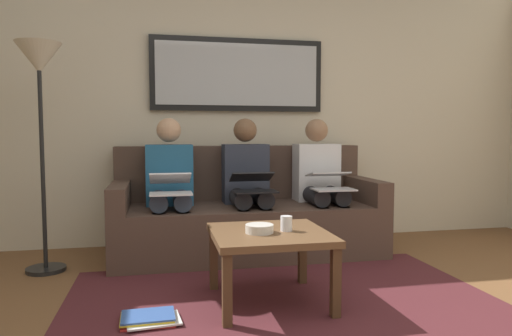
% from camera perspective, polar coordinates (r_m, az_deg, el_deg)
% --- Properties ---
extents(wall_rear, '(6.00, 0.12, 2.60)m').
position_cam_1_polar(wall_rear, '(4.41, -2.43, 8.00)').
color(wall_rear, beige).
rests_on(wall_rear, ground_plane).
extents(area_rug, '(2.60, 1.80, 0.01)m').
position_cam_1_polar(area_rug, '(2.88, 3.63, -16.27)').
color(area_rug, '#4C1E23').
rests_on(area_rug, ground_plane).
extents(couch, '(2.20, 0.90, 0.90)m').
position_cam_1_polar(couch, '(3.99, -1.24, -5.85)').
color(couch, '#4C382D').
rests_on(couch, ground_plane).
extents(framed_mirror, '(1.59, 0.05, 0.66)m').
position_cam_1_polar(framed_mirror, '(4.35, -2.23, 11.37)').
color(framed_mirror, black).
extents(coffee_table, '(0.68, 0.68, 0.43)m').
position_cam_1_polar(coffee_table, '(2.80, 1.68, -8.93)').
color(coffee_table, brown).
rests_on(coffee_table, ground_plane).
extents(cup, '(0.07, 0.07, 0.09)m').
position_cam_1_polar(cup, '(2.79, 3.74, -6.81)').
color(cup, silver).
rests_on(cup, coffee_table).
extents(bowl, '(0.16, 0.16, 0.05)m').
position_cam_1_polar(bowl, '(2.73, 0.42, -7.46)').
color(bowl, beige).
rests_on(bowl, coffee_table).
extents(person_left, '(0.38, 0.58, 1.14)m').
position_cam_1_polar(person_left, '(4.05, 7.87, -1.49)').
color(person_left, silver).
rests_on(person_left, couch).
extents(laptop_silver, '(0.33, 0.34, 0.14)m').
position_cam_1_polar(laptop_silver, '(3.82, 9.13, -1.55)').
color(laptop_silver, silver).
extents(person_middle, '(0.38, 0.58, 1.14)m').
position_cam_1_polar(person_middle, '(3.88, -1.06, -1.70)').
color(person_middle, '#2D3342').
rests_on(person_middle, couch).
extents(laptop_black, '(0.33, 0.34, 0.15)m').
position_cam_1_polar(laptop_black, '(3.65, -0.35, -1.87)').
color(laptop_black, black).
extents(person_right, '(0.38, 0.58, 1.14)m').
position_cam_1_polar(person_right, '(3.82, -10.54, -1.88)').
color(person_right, '#235B84').
rests_on(person_right, couch).
extents(laptop_white, '(0.31, 0.35, 0.16)m').
position_cam_1_polar(laptop_white, '(3.58, -10.46, -2.06)').
color(laptop_white, white).
extents(magazine_stack, '(0.33, 0.24, 0.04)m').
position_cam_1_polar(magazine_stack, '(2.67, -12.97, -17.59)').
color(magazine_stack, red).
rests_on(magazine_stack, ground_plane).
extents(standing_lamp, '(0.32, 0.32, 1.66)m').
position_cam_1_polar(standing_lamp, '(3.71, -25.04, 9.42)').
color(standing_lamp, black).
rests_on(standing_lamp, ground_plane).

